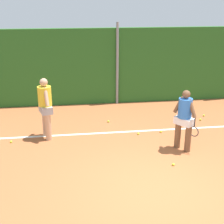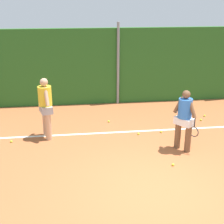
{
  "view_description": "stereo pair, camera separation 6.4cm",
  "coord_description": "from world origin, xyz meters",
  "px_view_note": "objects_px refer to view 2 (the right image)",
  "views": [
    {
      "loc": [
        -1.77,
        -5.69,
        3.91
      ],
      "look_at": [
        -0.68,
        2.43,
        0.94
      ],
      "focal_mm": 50.76,
      "sensor_mm": 36.0,
      "label": 1
    },
    {
      "loc": [
        -1.7,
        -5.69,
        3.91
      ],
      "look_at": [
        -0.68,
        2.43,
        0.94
      ],
      "focal_mm": 50.76,
      "sensor_mm": 36.0,
      "label": 2
    }
  ],
  "objects_px": {
    "tennis_ball_2": "(11,141)",
    "tennis_ball_3": "(46,118)",
    "tennis_ball_1": "(109,121)",
    "player_foreground_near": "(185,117)",
    "player_midcourt": "(46,105)",
    "tennis_ball_0": "(138,134)",
    "tennis_ball_4": "(201,120)",
    "tennis_ball_6": "(173,165)",
    "tennis_ball_5": "(161,132)",
    "tennis_ball_7": "(205,116)"
  },
  "relations": [
    {
      "from": "tennis_ball_6",
      "to": "tennis_ball_3",
      "type": "bearing_deg",
      "value": 132.51
    },
    {
      "from": "tennis_ball_3",
      "to": "tennis_ball_7",
      "type": "height_order",
      "value": "same"
    },
    {
      "from": "player_foreground_near",
      "to": "tennis_ball_5",
      "type": "height_order",
      "value": "player_foreground_near"
    },
    {
      "from": "player_midcourt",
      "to": "tennis_ball_5",
      "type": "xyz_separation_m",
      "value": [
        3.43,
        -0.1,
        -0.98
      ]
    },
    {
      "from": "tennis_ball_6",
      "to": "player_midcourt",
      "type": "bearing_deg",
      "value": 146.15
    },
    {
      "from": "tennis_ball_2",
      "to": "tennis_ball_3",
      "type": "distance_m",
      "value": 1.96
    },
    {
      "from": "tennis_ball_0",
      "to": "tennis_ball_3",
      "type": "height_order",
      "value": "same"
    },
    {
      "from": "player_midcourt",
      "to": "tennis_ball_1",
      "type": "distance_m",
      "value": 2.37
    },
    {
      "from": "tennis_ball_1",
      "to": "tennis_ball_5",
      "type": "height_order",
      "value": "same"
    },
    {
      "from": "player_midcourt",
      "to": "tennis_ball_5",
      "type": "relative_size",
      "value": 27.23
    },
    {
      "from": "player_foreground_near",
      "to": "tennis_ball_3",
      "type": "bearing_deg",
      "value": -162.79
    },
    {
      "from": "player_midcourt",
      "to": "tennis_ball_7",
      "type": "height_order",
      "value": "player_midcourt"
    },
    {
      "from": "tennis_ball_5",
      "to": "tennis_ball_6",
      "type": "distance_m",
      "value": 2.04
    },
    {
      "from": "player_midcourt",
      "to": "tennis_ball_1",
      "type": "height_order",
      "value": "player_midcourt"
    },
    {
      "from": "tennis_ball_1",
      "to": "tennis_ball_3",
      "type": "bearing_deg",
      "value": 165.09
    },
    {
      "from": "tennis_ball_1",
      "to": "player_midcourt",
      "type": "bearing_deg",
      "value": -153.76
    },
    {
      "from": "tennis_ball_4",
      "to": "tennis_ball_6",
      "type": "distance_m",
      "value": 3.39
    },
    {
      "from": "tennis_ball_2",
      "to": "tennis_ball_4",
      "type": "distance_m",
      "value": 6.13
    },
    {
      "from": "player_foreground_near",
      "to": "tennis_ball_5",
      "type": "distance_m",
      "value": 1.51
    },
    {
      "from": "tennis_ball_2",
      "to": "tennis_ball_3",
      "type": "xyz_separation_m",
      "value": [
        0.85,
        1.76,
        0.0
      ]
    },
    {
      "from": "player_foreground_near",
      "to": "tennis_ball_2",
      "type": "xyz_separation_m",
      "value": [
        -4.7,
        1.04,
        -0.91
      ]
    },
    {
      "from": "tennis_ball_7",
      "to": "player_foreground_near",
      "type": "bearing_deg",
      "value": -124.58
    },
    {
      "from": "tennis_ball_1",
      "to": "tennis_ball_2",
      "type": "height_order",
      "value": "same"
    },
    {
      "from": "tennis_ball_1",
      "to": "player_foreground_near",
      "type": "bearing_deg",
      "value": -52.03
    },
    {
      "from": "player_foreground_near",
      "to": "tennis_ball_5",
      "type": "relative_size",
      "value": 25.4
    },
    {
      "from": "player_foreground_near",
      "to": "tennis_ball_1",
      "type": "xyz_separation_m",
      "value": [
        -1.75,
        2.25,
        -0.91
      ]
    },
    {
      "from": "player_foreground_near",
      "to": "tennis_ball_6",
      "type": "bearing_deg",
      "value": -68.46
    },
    {
      "from": "player_midcourt",
      "to": "tennis_ball_4",
      "type": "height_order",
      "value": "player_midcourt"
    },
    {
      "from": "player_midcourt",
      "to": "tennis_ball_0",
      "type": "height_order",
      "value": "player_midcourt"
    },
    {
      "from": "player_foreground_near",
      "to": "tennis_ball_7",
      "type": "distance_m",
      "value": 3.0
    },
    {
      "from": "player_midcourt",
      "to": "tennis_ball_2",
      "type": "distance_m",
      "value": 1.43
    },
    {
      "from": "tennis_ball_6",
      "to": "tennis_ball_1",
      "type": "bearing_deg",
      "value": 111.87
    },
    {
      "from": "player_midcourt",
      "to": "tennis_ball_6",
      "type": "bearing_deg",
      "value": -140.1
    },
    {
      "from": "tennis_ball_2",
      "to": "tennis_ball_3",
      "type": "relative_size",
      "value": 1.0
    },
    {
      "from": "tennis_ball_7",
      "to": "tennis_ball_1",
      "type": "bearing_deg",
      "value": -178.08
    },
    {
      "from": "player_foreground_near",
      "to": "tennis_ball_7",
      "type": "xyz_separation_m",
      "value": [
        1.63,
        2.36,
        -0.91
      ]
    },
    {
      "from": "player_foreground_near",
      "to": "tennis_ball_2",
      "type": "distance_m",
      "value": 4.9
    },
    {
      "from": "tennis_ball_5",
      "to": "tennis_ball_7",
      "type": "relative_size",
      "value": 1.0
    },
    {
      "from": "tennis_ball_1",
      "to": "tennis_ball_4",
      "type": "height_order",
      "value": "same"
    },
    {
      "from": "player_midcourt",
      "to": "tennis_ball_7",
      "type": "relative_size",
      "value": 27.23
    },
    {
      "from": "player_midcourt",
      "to": "tennis_ball_7",
      "type": "xyz_separation_m",
      "value": [
        5.31,
        1.07,
        -0.98
      ]
    },
    {
      "from": "tennis_ball_2",
      "to": "tennis_ball_6",
      "type": "bearing_deg",
      "value": -24.17
    },
    {
      "from": "tennis_ball_0",
      "to": "tennis_ball_5",
      "type": "bearing_deg",
      "value": 5.28
    },
    {
      "from": "tennis_ball_0",
      "to": "tennis_ball_1",
      "type": "height_order",
      "value": "same"
    },
    {
      "from": "player_foreground_near",
      "to": "player_midcourt",
      "type": "bearing_deg",
      "value": -146.05
    },
    {
      "from": "tennis_ball_0",
      "to": "tennis_ball_6",
      "type": "xyz_separation_m",
      "value": [
        0.46,
        -1.96,
        0.0
      ]
    },
    {
      "from": "tennis_ball_5",
      "to": "tennis_ball_2",
      "type": "bearing_deg",
      "value": -178.16
    },
    {
      "from": "tennis_ball_5",
      "to": "player_foreground_near",
      "type": "bearing_deg",
      "value": -77.9
    },
    {
      "from": "tennis_ball_5",
      "to": "tennis_ball_6",
      "type": "height_order",
      "value": "same"
    },
    {
      "from": "tennis_ball_3",
      "to": "tennis_ball_2",
      "type": "bearing_deg",
      "value": -115.79
    }
  ]
}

